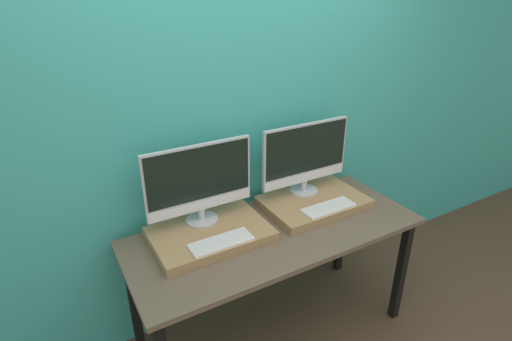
% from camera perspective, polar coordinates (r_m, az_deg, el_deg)
% --- Properties ---
extents(wall_back, '(8.00, 0.04, 2.60)m').
position_cam_1_polar(wall_back, '(2.42, -2.34, 6.61)').
color(wall_back, teal).
rests_on(wall_back, ground_plane).
extents(workbench, '(1.70, 0.70, 0.79)m').
position_cam_1_polar(workbench, '(2.36, 2.76, -10.17)').
color(workbench, brown).
rests_on(workbench, ground_plane).
extents(wooden_riser_left, '(0.63, 0.43, 0.05)m').
position_cam_1_polar(wooden_riser_left, '(2.24, -6.56, -8.98)').
color(wooden_riser_left, '#99754C').
rests_on(wooden_riser_left, workbench).
extents(monitor_left, '(0.61, 0.18, 0.46)m').
position_cam_1_polar(monitor_left, '(2.19, -8.09, -1.52)').
color(monitor_left, '#B2B2B7').
rests_on(monitor_left, wooden_riser_left).
extents(keyboard_left, '(0.33, 0.12, 0.01)m').
position_cam_1_polar(keyboard_left, '(2.11, -5.01, -10.11)').
color(keyboard_left, silver).
rests_on(keyboard_left, wooden_riser_left).
extents(wooden_riser_right, '(0.63, 0.43, 0.05)m').
position_cam_1_polar(wooden_riser_right, '(2.56, 8.24, -4.49)').
color(wooden_riser_right, '#99754C').
rests_on(wooden_riser_right, workbench).
extents(monitor_right, '(0.61, 0.18, 0.46)m').
position_cam_1_polar(monitor_right, '(2.51, 7.09, 2.09)').
color(monitor_right, '#B2B2B7').
rests_on(monitor_right, wooden_riser_right).
extents(keyboard_right, '(0.33, 0.12, 0.01)m').
position_cam_1_polar(keyboard_right, '(2.44, 10.32, -5.19)').
color(keyboard_right, silver).
rests_on(keyboard_right, wooden_riser_right).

